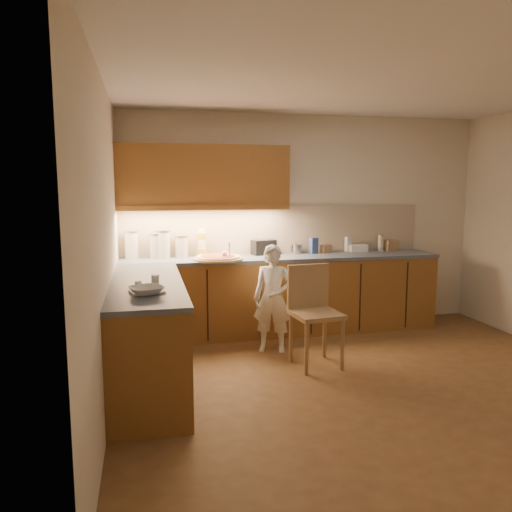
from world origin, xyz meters
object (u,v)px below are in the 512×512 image
object	(u,v)px
wooden_chair	(313,307)
pizza_on_board	(218,258)
oil_jug	(202,244)
toaster	(264,247)
child	(273,299)

from	to	relation	value
wooden_chair	pizza_on_board	bearing A→B (deg)	123.20
oil_jug	toaster	size ratio (longest dim) A/B	1.06
wooden_chair	oil_jug	xyz separation A→B (m)	(-0.93, 1.28, 0.50)
toaster	oil_jug	bearing A→B (deg)	165.62
child	toaster	bearing A→B (deg)	104.56
child	oil_jug	world-z (taller)	oil_jug
pizza_on_board	wooden_chair	xyz separation A→B (m)	(0.79, -0.96, -0.38)
pizza_on_board	wooden_chair	bearing A→B (deg)	-50.50
pizza_on_board	toaster	distance (m)	0.68
child	toaster	distance (m)	0.94
pizza_on_board	child	xyz separation A→B (m)	(0.50, -0.51, -0.38)
oil_jug	toaster	distance (m)	0.75
child	toaster	size ratio (longest dim) A/B	3.70
child	wooden_chair	xyz separation A→B (m)	(0.29, -0.44, -0.00)
oil_jug	toaster	xyz separation A→B (m)	(0.74, -0.01, -0.06)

